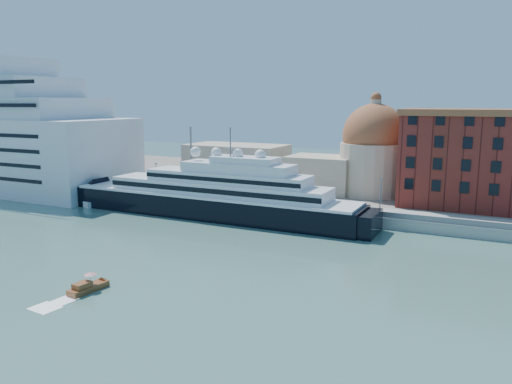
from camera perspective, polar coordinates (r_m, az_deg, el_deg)
The scene contains 10 objects.
ground at distance 96.42m, azimuth -8.17°, elevation -6.04°, with size 400.00×400.00×0.00m, color #39645D.
quay at distance 124.76m, azimuth 0.64°, elevation -1.59°, with size 180.00×10.00×2.50m, color gray.
land at distance 162.14m, azimuth 6.91°, elevation 1.01°, with size 260.00×72.00×2.00m, color slate.
quay_fence at distance 120.42m, azimuth -0.28°, elevation -1.12°, with size 180.00×0.10×1.20m, color slate.
superyacht at distance 119.75m, azimuth -6.20°, elevation -0.67°, with size 83.05×11.51×24.82m.
service_barge at distance 140.69m, azimuth -19.01°, elevation -0.96°, with size 14.10×8.62×3.01m.
water_taxi at distance 76.87m, azimuth -18.71°, elevation -10.24°, with size 2.66×6.25×2.88m.
warehouse at distance 128.82m, azimuth 25.82°, elevation 3.41°, with size 43.00×19.00×23.25m.
church at distance 142.54m, azimuth 7.11°, elevation 3.76°, with size 66.00×18.00×25.50m.
lamp_posts at distance 127.72m, azimuth -4.83°, elevation 2.56°, with size 120.80×2.40×18.00m.
Camera 1 is at (52.67, -76.15, 26.92)m, focal length 35.00 mm.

